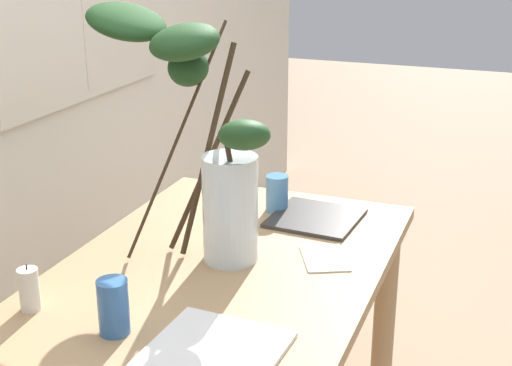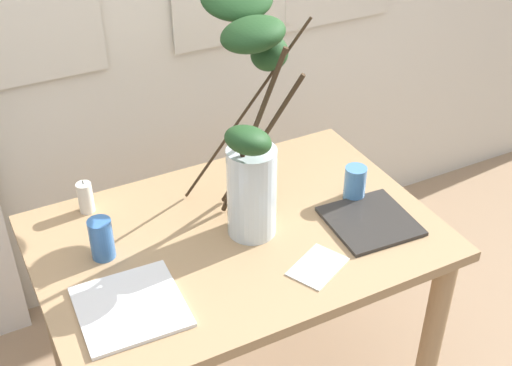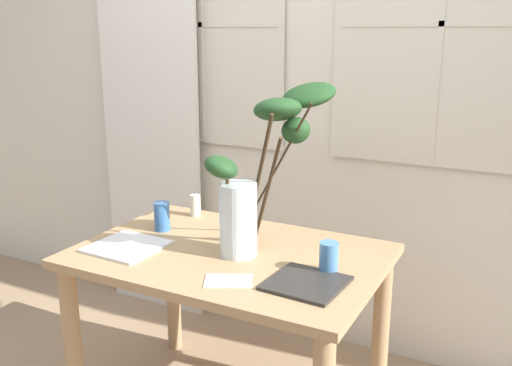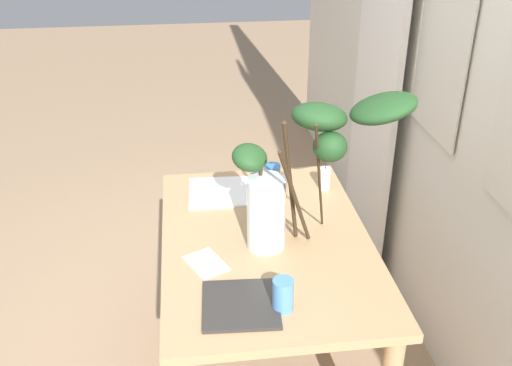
# 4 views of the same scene
# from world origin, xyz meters

# --- Properties ---
(back_wall_with_windows) EXTENTS (5.75, 0.14, 2.67)m
(back_wall_with_windows) POSITION_xyz_m (0.00, 0.84, 1.34)
(back_wall_with_windows) COLOR silver
(back_wall_with_windows) RESTS_ON ground
(curtain_sheer_side) EXTENTS (0.62, 0.03, 2.56)m
(curtain_sheer_side) POSITION_xyz_m (-0.91, 0.70, 1.28)
(curtain_sheer_side) COLOR white
(curtain_sheer_side) RESTS_ON ground
(dining_table) EXTENTS (1.18, 0.80, 0.74)m
(dining_table) POSITION_xyz_m (0.00, 0.00, 0.61)
(dining_table) COLOR tan
(dining_table) RESTS_ON ground
(vase_with_branches) EXTENTS (0.41, 0.65, 0.65)m
(vase_with_branches) POSITION_xyz_m (0.10, 0.11, 1.09)
(vase_with_branches) COLOR silver
(vase_with_branches) RESTS_ON dining_table
(drinking_glass_blue_left) EXTENTS (0.07, 0.07, 0.12)m
(drinking_glass_blue_left) POSITION_xyz_m (-0.38, 0.08, 0.80)
(drinking_glass_blue_left) COLOR #386BAD
(drinking_glass_blue_left) RESTS_ON dining_table
(drinking_glass_blue_right) EXTENTS (0.07, 0.07, 0.11)m
(drinking_glass_blue_right) POSITION_xyz_m (0.41, -0.01, 0.80)
(drinking_glass_blue_right) COLOR #4C84BC
(drinking_glass_blue_right) RESTS_ON dining_table
(plate_square_left) EXTENTS (0.28, 0.28, 0.01)m
(plate_square_left) POSITION_xyz_m (-0.38, -0.15, 0.75)
(plate_square_left) COLOR white
(plate_square_left) RESTS_ON dining_table
(plate_square_right) EXTENTS (0.26, 0.26, 0.01)m
(plate_square_right) POSITION_xyz_m (0.38, -0.14, 0.75)
(plate_square_right) COLOR #2D2B28
(plate_square_right) RESTS_ON dining_table
(napkin_folded) EXTENTS (0.20, 0.17, 0.00)m
(napkin_folded) POSITION_xyz_m (0.13, -0.24, 0.74)
(napkin_folded) COLOR silver
(napkin_folded) RESTS_ON dining_table
(pillar_candle) EXTENTS (0.05, 0.05, 0.11)m
(pillar_candle) POSITION_xyz_m (-0.36, 0.32, 0.79)
(pillar_candle) COLOR silver
(pillar_candle) RESTS_ON dining_table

